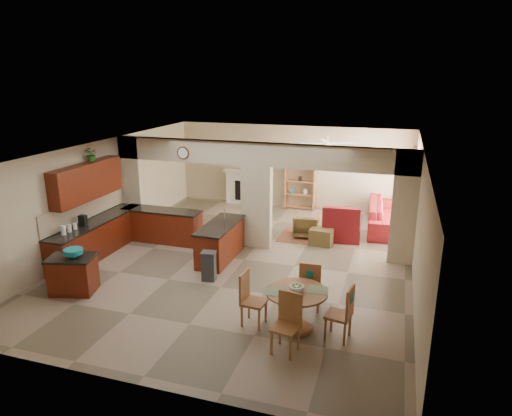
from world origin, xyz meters
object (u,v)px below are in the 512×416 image
(dining_table, at_px, (296,304))
(sofa, at_px, (387,216))
(kitchen_island, at_px, (73,274))
(armchair, at_px, (306,225))

(dining_table, distance_m, sofa, 6.43)
(kitchen_island, bearing_deg, sofa, 30.58)
(dining_table, height_order, sofa, sofa)
(kitchen_island, relative_size, dining_table, 0.95)
(kitchen_island, distance_m, dining_table, 4.83)
(dining_table, bearing_deg, kitchen_island, 179.74)
(sofa, xyz_separation_m, armchair, (-2.17, -1.39, -0.08))
(dining_table, height_order, armchair, dining_table)
(kitchen_island, xyz_separation_m, armchair, (4.03, 4.87, -0.08))
(dining_table, distance_m, armchair, 4.96)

